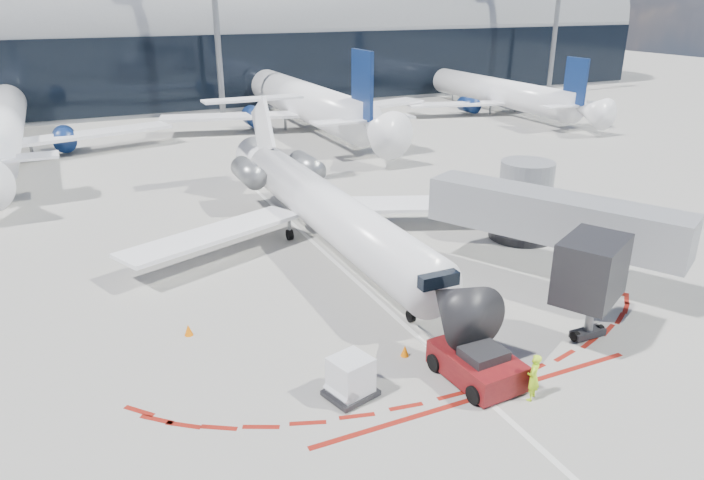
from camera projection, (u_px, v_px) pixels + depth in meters
name	position (u px, v px, depth m)	size (l,w,h in m)	color
ground	(353.00, 279.00, 33.21)	(260.00, 260.00, 0.00)	gray
apron_centerline	(338.00, 265.00, 34.90)	(0.25, 40.00, 0.01)	silver
apron_stop_bar	(483.00, 396.00, 23.48)	(14.00, 0.25, 0.01)	maroon
terminal_building	(152.00, 39.00, 85.02)	(150.00, 24.15, 24.00)	gray
jet_bridge	(544.00, 217.00, 33.39)	(10.03, 15.20, 4.90)	gray
light_mast_centre	(215.00, 10.00, 71.18)	(0.70, 0.70, 25.00)	slate
light_mast_east	(558.00, 6.00, 90.73)	(0.70, 0.70, 25.00)	slate
regional_jet	(321.00, 204.00, 37.06)	(24.03, 29.63, 7.42)	white
pushback_tug	(477.00, 364.00, 24.33)	(2.67, 5.81, 1.49)	#560C11
ramp_worker	(533.00, 377.00, 23.00)	(0.68, 0.45, 1.87)	#C0FD1A
uld_container	(351.00, 378.00, 23.19)	(2.08, 1.90, 1.64)	black
safety_cone_left	(188.00, 330.00, 27.61)	(0.38, 0.38, 0.53)	orange
safety_cone_right	(405.00, 351.00, 26.03)	(0.35, 0.35, 0.49)	orange
bg_airliner_2	(301.00, 73.00, 69.61)	(36.92, 39.09, 11.95)	white
bg_airliner_3	(501.00, 73.00, 78.94)	(30.20, 31.97, 9.77)	white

